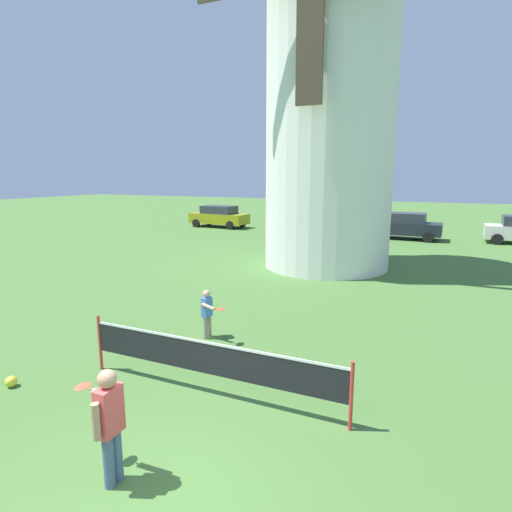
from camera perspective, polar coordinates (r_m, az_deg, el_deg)
ground_plane at (r=5.92m, az=-14.82°, el=-29.05°), size 120.00×120.00×0.00m
windmill at (r=17.74m, az=10.23°, el=21.74°), size 8.30×5.81×14.34m
tennis_net at (r=7.41m, az=-6.54°, el=-13.75°), size 4.97×0.06×1.10m
player_near at (r=5.72m, az=-19.46°, el=-20.38°), size 0.82×0.57×1.52m
player_far at (r=9.87m, az=-6.61°, el=-7.48°), size 0.69×0.54×1.16m
stray_ball at (r=9.05m, az=-30.46°, el=-14.57°), size 0.20×0.20×0.20m
parked_car_mustard at (r=30.74m, az=-5.06°, el=5.45°), size 4.40×2.12×1.56m
parked_car_blue at (r=27.82m, az=7.00°, el=4.82°), size 4.28×2.01×1.56m
parked_car_black at (r=26.45m, az=19.61°, el=3.95°), size 4.21×1.97×1.56m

